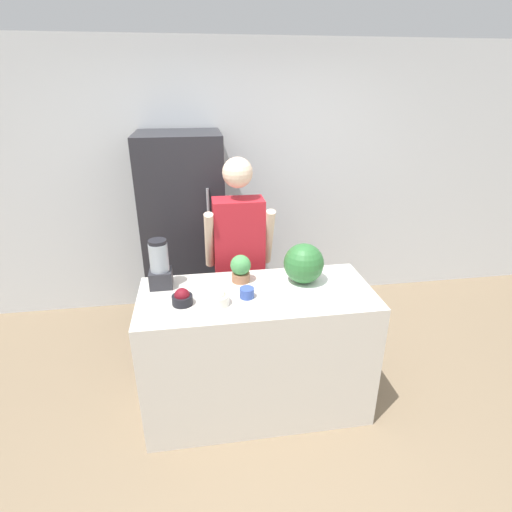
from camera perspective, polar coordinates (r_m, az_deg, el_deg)
The scene contains 12 objects.
ground_plane at distance 2.98m, azimuth 1.22°, elevation -24.62°, with size 14.00×14.00×0.00m, color #7F6B51.
wall_back at distance 4.09m, azimuth -3.59°, elevation 10.58°, with size 8.00×0.06×2.60m.
counter_island at distance 2.91m, azimuth 0.11°, elevation -13.40°, with size 1.56×0.69×0.94m.
refrigerator at distance 3.83m, azimuth -10.12°, elevation 3.27°, with size 0.73×0.67×1.83m.
person at distance 3.19m, azimuth -2.42°, elevation -0.91°, with size 0.53×0.27×1.73m.
cutting_board at distance 2.80m, azimuth 6.79°, elevation -3.61°, with size 0.41×0.29×0.01m.
watermelon at distance 2.72m, azimuth 6.84°, elevation -1.05°, with size 0.27×0.27×0.27m.
bowl_cherries at distance 2.54m, azimuth -10.49°, elevation -5.90°, with size 0.13×0.13×0.11m.
bowl_cream at distance 2.51m, azimuth -5.56°, elevation -5.89°, with size 0.15×0.15×0.12m.
bowl_small_blue at distance 2.58m, azimuth -1.31°, elevation -5.27°, with size 0.09×0.09×0.07m.
blender at distance 2.74m, azimuth -13.58°, elevation -1.36°, with size 0.15×0.15×0.34m.
potted_plant at distance 2.76m, azimuth -2.21°, elevation -1.75°, with size 0.14×0.14×0.19m.
Camera 1 is at (-0.36, -1.95, 2.23)m, focal length 28.00 mm.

